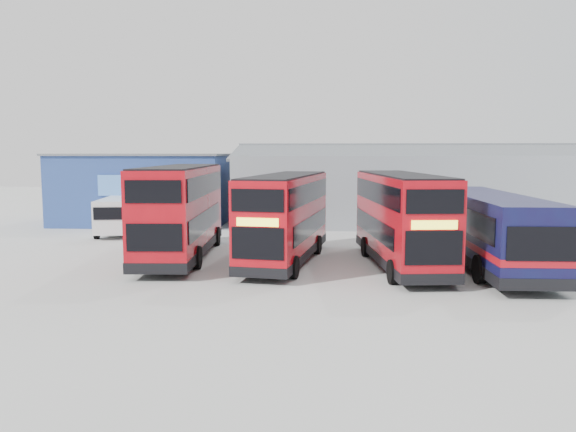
{
  "coord_description": "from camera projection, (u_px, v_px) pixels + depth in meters",
  "views": [
    {
      "loc": [
        -0.67,
        -23.04,
        5.2
      ],
      "look_at": [
        -2.48,
        4.28,
        2.1
      ],
      "focal_mm": 35.0,
      "sensor_mm": 36.0,
      "label": 1
    }
  ],
  "objects": [
    {
      "name": "panel_van",
      "position": [
        120.0,
        214.0,
        35.63
      ],
      "size": [
        2.88,
        5.56,
        2.32
      ],
      "rotation": [
        0.0,
        0.0,
        0.14
      ],
      "color": "silver",
      "rests_on": "ground"
    },
    {
      "name": "single_decker_blue",
      "position": [
        489.0,
        231.0,
        25.55
      ],
      "size": [
        3.12,
        12.28,
        3.31
      ],
      "rotation": [
        0.0,
        0.0,
        3.15
      ],
      "color": "#0C1138",
      "rests_on": "ground"
    },
    {
      "name": "ground_plane",
      "position": [
        340.0,
        278.0,
        23.38
      ],
      "size": [
        120.0,
        120.0,
        0.0
      ],
      "primitive_type": "plane",
      "color": "#A8A8A2",
      "rests_on": "ground"
    },
    {
      "name": "maintenance_shed",
      "position": [
        440.0,
        187.0,
        42.39
      ],
      "size": [
        30.5,
        12.0,
        5.89
      ],
      "color": "gray",
      "rests_on": "ground"
    },
    {
      "name": "double_decker_left",
      "position": [
        181.0,
        213.0,
        27.61
      ],
      "size": [
        3.22,
        10.89,
        4.55
      ],
      "rotation": [
        0.0,
        0.0,
        3.2
      ],
      "color": "#B10A14",
      "rests_on": "ground"
    },
    {
      "name": "double_decker_centre",
      "position": [
        286.0,
        219.0,
        26.52
      ],
      "size": [
        3.85,
        10.09,
        4.17
      ],
      "rotation": [
        0.0,
        0.0,
        -0.15
      ],
      "color": "#B10A14",
      "rests_on": "ground"
    },
    {
      "name": "office_block",
      "position": [
        146.0,
        188.0,
        41.85
      ],
      "size": [
        12.3,
        8.32,
        5.12
      ],
      "color": "navy",
      "rests_on": "ground"
    },
    {
      "name": "double_decker_right",
      "position": [
        401.0,
        221.0,
        25.53
      ],
      "size": [
        3.5,
        10.24,
        4.25
      ],
      "rotation": [
        0.0,
        0.0,
        0.11
      ],
      "color": "#B10A14",
      "rests_on": "ground"
    }
  ]
}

